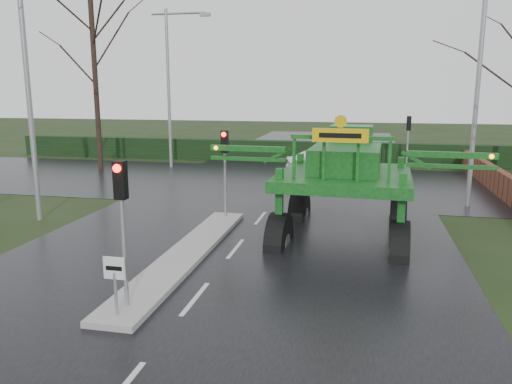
% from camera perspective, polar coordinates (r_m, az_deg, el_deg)
% --- Properties ---
extents(ground, '(140.00, 140.00, 0.00)m').
position_cam_1_polar(ground, '(12.58, -6.95, -12.08)').
color(ground, black).
rests_on(ground, ground).
extents(road_main, '(14.00, 80.00, 0.02)m').
position_cam_1_polar(road_main, '(21.81, 1.56, -1.74)').
color(road_main, black).
rests_on(road_main, ground).
extents(road_cross, '(80.00, 12.00, 0.02)m').
position_cam_1_polar(road_cross, '(27.61, 3.83, 1.07)').
color(road_cross, black).
rests_on(road_cross, ground).
extents(median_island, '(1.20, 10.00, 0.16)m').
position_cam_1_polar(median_island, '(15.60, -7.93, -7.02)').
color(median_island, gray).
rests_on(median_island, ground).
extents(hedge_row, '(44.00, 0.90, 1.50)m').
position_cam_1_polar(hedge_row, '(35.35, 5.72, 4.57)').
color(hedge_row, black).
rests_on(hedge_row, ground).
extents(brick_wall, '(0.40, 20.00, 1.20)m').
position_cam_1_polar(brick_wall, '(28.04, 25.60, 1.35)').
color(brick_wall, '#592D1E').
rests_on(brick_wall, ground).
extents(keep_left_sign, '(0.50, 0.07, 1.35)m').
position_cam_1_polar(keep_left_sign, '(11.41, -15.84, -9.27)').
color(keep_left_sign, gray).
rests_on(keep_left_sign, ground).
extents(traffic_signal_near, '(0.26, 0.33, 3.52)m').
position_cam_1_polar(traffic_signal_near, '(11.39, -15.12, -1.21)').
color(traffic_signal_near, gray).
rests_on(traffic_signal_near, ground).
extents(traffic_signal_mid, '(0.26, 0.33, 3.52)m').
position_cam_1_polar(traffic_signal_mid, '(19.23, -3.59, 4.27)').
color(traffic_signal_mid, gray).
rests_on(traffic_signal_mid, ground).
extents(traffic_signal_far, '(0.26, 0.33, 3.52)m').
position_cam_1_polar(traffic_signal_far, '(31.09, 17.01, 6.58)').
color(traffic_signal_far, gray).
rests_on(traffic_signal_far, ground).
extents(street_light_left_near, '(3.85, 0.30, 10.00)m').
position_cam_1_polar(street_light_left_near, '(20.75, -24.12, 13.25)').
color(street_light_left_near, gray).
rests_on(street_light_left_near, ground).
extents(street_light_right, '(3.85, 0.30, 10.00)m').
position_cam_1_polar(street_light_right, '(23.31, 23.42, 13.02)').
color(street_light_right, gray).
rests_on(street_light_right, ground).
extents(street_light_left_far, '(3.85, 0.30, 10.00)m').
position_cam_1_polar(street_light_left_far, '(33.15, -9.51, 13.09)').
color(street_light_left_far, gray).
rests_on(street_light_left_far, ground).
extents(tree_left_far, '(7.70, 7.70, 13.26)m').
position_cam_1_polar(tree_left_far, '(33.25, -18.05, 14.69)').
color(tree_left_far, black).
rests_on(tree_left_far, ground).
extents(crop_sprayer, '(9.59, 6.19, 5.36)m').
position_cam_1_polar(crop_sprayer, '(16.34, 2.91, 2.78)').
color(crop_sprayer, black).
rests_on(crop_sprayer, ground).
extents(white_sedan, '(5.28, 2.95, 1.65)m').
position_cam_1_polar(white_sedan, '(29.00, 8.49, 1.47)').
color(white_sedan, silver).
rests_on(white_sedan, ground).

